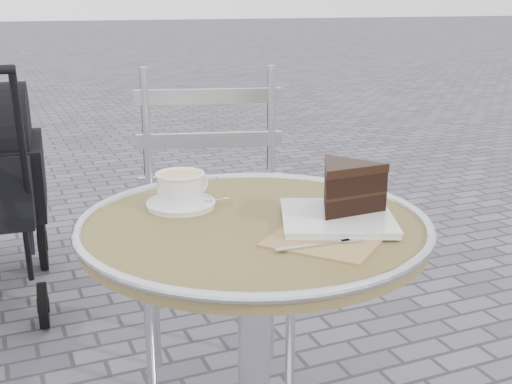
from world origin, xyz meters
name	(u,v)px	position (x,y,z in m)	size (l,w,h in m)	color
cafe_table	(254,295)	(0.00, 0.00, 0.57)	(0.72, 0.72, 0.74)	silver
cappuccino_set	(181,192)	(-0.11, 0.15, 0.76)	(0.17, 0.15, 0.07)	white
cake_plate_set	(344,194)	(0.17, -0.06, 0.79)	(0.35, 0.35, 0.12)	tan
bistro_chair	(213,197)	(0.11, 0.59, 0.60)	(0.54, 0.54, 0.98)	silver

